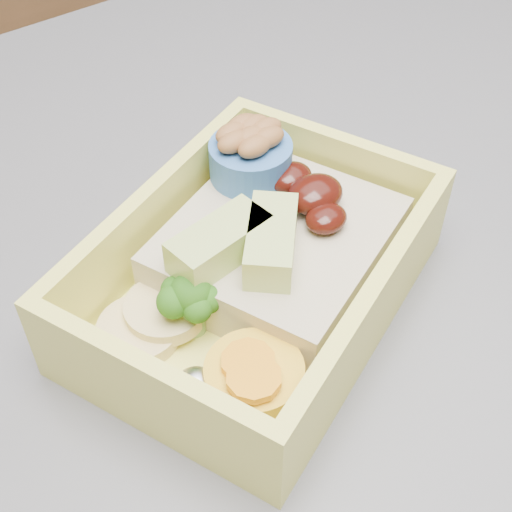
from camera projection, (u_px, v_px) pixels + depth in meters
bento_box at (258, 263)px, 0.40m from camera, size 0.24×0.21×0.07m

